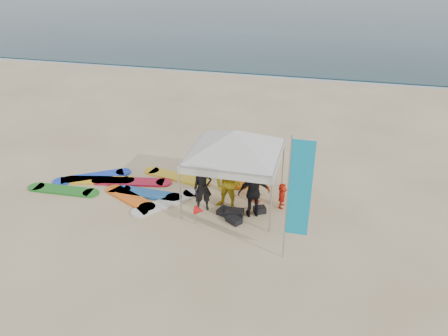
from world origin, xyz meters
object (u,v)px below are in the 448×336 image
Objects in this scene: person_black_b at (254,192)px; person_seated at (282,195)px; feather_flag at (299,191)px; surfboard_spread at (125,187)px; person_yellow at (228,184)px; person_orange_b at (241,167)px; person_orange_a at (256,179)px; canopy_tent at (236,130)px; marker_pennant at (199,211)px; person_black_a at (203,188)px.

person_seated is (0.78, 0.70, -0.40)m from person_black_b.
feather_flag is 6.76m from surfboard_spread.
surfboard_spread is at bearing -171.49° from person_yellow.
person_orange_b is 0.29× the size of surfboard_spread.
canopy_tent is (-0.63, -0.22, 1.68)m from person_orange_a.
canopy_tent is at bearing -62.91° from person_black_b.
person_orange_a is 2.21m from marker_pennant.
person_orange_b is at bearing 100.76° from person_yellow.
person_black_a is 0.95× the size of person_orange_a.
marker_pennant is (-0.60, -1.07, -0.40)m from person_yellow.
person_orange_b is at bearing -21.30° from person_orange_a.
canopy_tent is 0.69× the size of surfboard_spread.
person_yellow is 1.10× the size of person_black_b.
person_orange_a is 0.85m from person_black_b.
person_orange_b is (0.85, 1.58, 0.02)m from person_black_a.
person_black_a is at bearing -148.44° from person_yellow.
person_black_b is at bearing 128.41° from feather_flag.
marker_pennant is at bearing 128.13° from person_seated.
person_seated is 2.56m from canopy_tent.
feather_flag reaches higher than person_black_b.
person_yellow is at bearing -105.41° from canopy_tent.
person_orange_b is 4.15m from feather_flag.
person_black_b reaches higher than person_orange_b.
feather_flag is at bearing 146.20° from person_orange_a.
person_orange_a is 0.97m from person_seated.
person_black_b is at bearing -23.07° from person_black_a.
feather_flag is (2.99, -1.74, 1.29)m from person_black_a.
person_black_b is 2.55× the size of marker_pennant.
marker_pennant is at bearing -104.78° from person_black_a.
person_yellow is 1.29m from marker_pennant.
surfboard_spread is (-2.99, 0.66, -0.74)m from person_black_a.
canopy_tent is 3.23m from feather_flag.
person_orange_b is 4.03m from surfboard_spread.
person_black_a is at bearing 109.91° from person_seated.
person_yellow is 0.47× the size of canopy_tent.
feather_flag is at bearing -48.38° from canopy_tent.
person_black_b reaches higher than person_seated.
person_black_a is 1.73m from person_orange_a.
person_yellow is 2.15× the size of person_seated.
marker_pennant is at bearing -25.67° from surfboard_spread.
feather_flag is at bearing -54.54° from person_black_a.
person_black_a is at bearing 46.89° from person_orange_b.
person_orange_a is at bearing 83.49° from person_seated.
person_yellow is at bearing -6.72° from surfboard_spread.
person_black_b reaches higher than marker_pennant.
person_seated is at bearing 35.58° from marker_pennant.
person_black_b is 2.59m from feather_flag.
person_yellow is at bearing 70.60° from person_orange_b.
person_orange_b is (0.11, 1.37, -0.09)m from person_yellow.
person_black_a is 3.15m from surfboard_spread.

